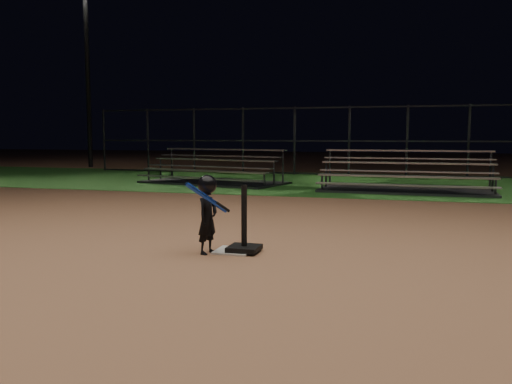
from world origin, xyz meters
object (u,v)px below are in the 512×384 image
at_px(home_plate, 234,251).
at_px(child_batter, 208,212).
at_px(bleacher_right, 405,183).
at_px(light_pole_left, 86,57).
at_px(batting_tee, 244,238).
at_px(bleacher_left, 213,177).

xyz_separation_m(home_plate, child_batter, (-0.27, -0.18, 0.51)).
relative_size(bleacher_right, light_pole_left, 0.53).
bearing_deg(light_pole_left, child_batter, -52.22).
bearing_deg(home_plate, batting_tee, -1.55).
bearing_deg(home_plate, light_pole_left, 128.77).
bearing_deg(bleacher_right, bleacher_left, 174.41).
bearing_deg(child_batter, bleacher_right, -0.70).
bearing_deg(child_batter, batting_tee, -51.73).
bearing_deg(bleacher_right, home_plate, -102.59).
height_order(home_plate, bleacher_right, bleacher_right).
height_order(batting_tee, light_pole_left, light_pole_left).
height_order(bleacher_left, light_pole_left, light_pole_left).
bearing_deg(child_batter, bleacher_left, 35.33).
distance_m(batting_tee, bleacher_left, 9.46).
height_order(home_plate, light_pole_left, light_pole_left).
height_order(home_plate, batting_tee, batting_tee).
relative_size(home_plate, bleacher_right, 0.10).
distance_m(home_plate, light_pole_left, 19.79).
height_order(child_batter, bleacher_right, bleacher_right).
bearing_deg(light_pole_left, batting_tee, -50.92).
distance_m(home_plate, bleacher_left, 9.41).
xyz_separation_m(home_plate, bleacher_left, (-3.58, 8.70, 0.20)).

